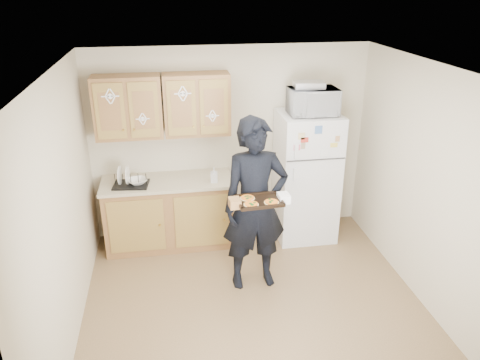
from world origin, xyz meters
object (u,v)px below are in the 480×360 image
microwave (313,101)px  dish_rack (131,179)px  refrigerator (306,177)px  person (255,206)px  baking_tray (259,201)px

microwave → dish_rack: 2.41m
dish_rack → refrigerator: bearing=0.7°
person → microwave: (0.88, 0.93, 0.88)m
refrigerator → microwave: (0.01, -0.05, 1.01)m
refrigerator → person: size_ratio=0.87×
person → baking_tray: bearing=-97.2°
baking_tray → microwave: size_ratio=0.77×
person → microwave: 1.56m
baking_tray → dish_rack: 1.85m
refrigerator → baking_tray: 1.59m
refrigerator → dish_rack: bearing=-179.3°
refrigerator → microwave: size_ratio=2.91×
baking_tray → dish_rack: bearing=133.5°
dish_rack → microwave: bearing=-0.5°
refrigerator → person: person is taller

